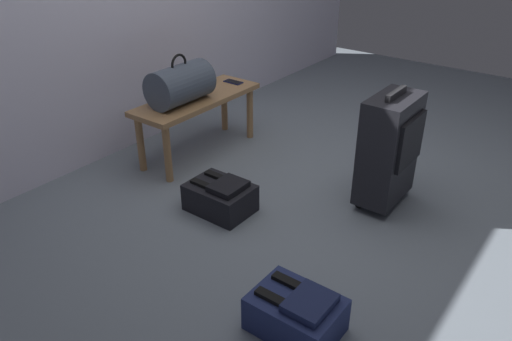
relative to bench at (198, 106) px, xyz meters
The scene contains 7 objects.
ground_plane 1.11m from the bench, 91.53° to the right, with size 6.60×6.60×0.00m, color slate.
bench is the anchor object (origin of this frame).
duffel_bag_slate 0.25m from the bench, behind, with size 0.44×0.26×0.34m.
cell_phone 0.40m from the bench, ahead, with size 0.07×0.14×0.01m.
suitcase_upright_charcoal 1.39m from the bench, 83.34° to the right, with size 0.41×0.25×0.73m.
backpack_dark 0.86m from the bench, 128.51° to the right, with size 0.28×0.38×0.21m.
backpack_navy 1.87m from the bench, 124.33° to the right, with size 0.28×0.38×0.21m.
Camera 1 is at (-2.40, -1.30, 1.66)m, focal length 35.19 mm.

